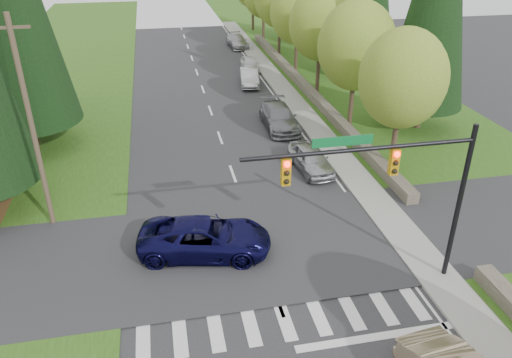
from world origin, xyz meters
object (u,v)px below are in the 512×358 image
object	(u,v)px
parked_car_c	(249,77)
suv_navy	(205,238)
parked_car_a	(311,159)
parked_car_b	(279,117)
parked_car_d	(250,64)
parked_car_e	(237,41)

from	to	relation	value
parked_car_c	suv_navy	bearing A→B (deg)	-98.29
parked_car_a	parked_car_b	xyz separation A→B (m)	(-0.21, 6.91, 0.06)
parked_car_a	parked_car_b	distance (m)	6.91
parked_car_a	parked_car_c	world-z (taller)	parked_car_a
parked_car_d	parked_car_c	bearing A→B (deg)	-98.65
parked_car_d	suv_navy	bearing A→B (deg)	-101.57
parked_car_b	parked_car_c	xyz separation A→B (m)	(-0.20, 10.39, -0.07)
parked_car_a	parked_car_b	bearing A→B (deg)	86.53
parked_car_b	parked_car_e	world-z (taller)	parked_car_b
suv_navy	parked_car_a	xyz separation A→B (m)	(7.03, 7.00, -0.08)
parked_car_b	parked_car_c	size ratio (longest dim) A/B	1.24
suv_navy	parked_car_d	bearing A→B (deg)	-3.35
parked_car_a	parked_car_e	bearing A→B (deg)	83.02
parked_car_b	parked_car_d	size ratio (longest dim) A/B	1.38
suv_navy	parked_car_a	distance (m)	9.92
suv_navy	parked_car_b	bearing A→B (deg)	-14.77
suv_navy	parked_car_c	xyz separation A→B (m)	(6.62, 24.30, -0.09)
parked_car_c	parked_car_e	distance (m)	14.56
parked_car_a	parked_car_d	distance (m)	21.88
suv_navy	parked_car_e	xyz separation A→B (m)	(8.02, 38.79, -0.12)
parked_car_a	parked_car_d	world-z (taller)	parked_car_a
parked_car_c	parked_car_b	bearing A→B (deg)	-81.95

